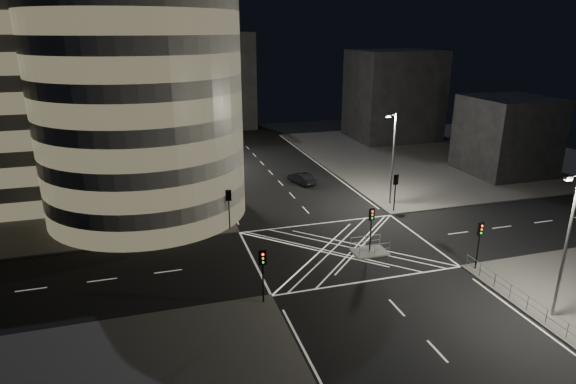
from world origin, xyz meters
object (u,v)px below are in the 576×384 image
object	(u,v)px
street_lamp_right_near	(566,242)
traffic_signal_nr	(480,237)
street_lamp_left_near	(213,162)
traffic_signal_fl	(229,202)
traffic_signal_fr	(395,186)
street_lamp_left_far	(194,129)
street_lamp_right_far	(393,156)
sedan	(301,178)
traffic_signal_nl	(263,267)
traffic_signal_island	(371,222)
central_island	(370,252)

from	to	relation	value
street_lamp_right_near	traffic_signal_nr	bearing A→B (deg)	95.04
traffic_signal_nr	street_lamp_left_near	bearing A→B (deg)	134.13
traffic_signal_fl	traffic_signal_nr	distance (m)	22.24
traffic_signal_fr	street_lamp_right_near	xyz separation A→B (m)	(0.64, -20.80, 2.63)
traffic_signal_fl	street_lamp_left_far	size ratio (longest dim) A/B	0.40
traffic_signal_fl	street_lamp_right_far	distance (m)	18.55
street_lamp_left_near	street_lamp_right_far	distance (m)	19.11
traffic_signal_fl	sedan	distance (m)	16.76
street_lamp_right_near	traffic_signal_nl	bearing A→B (deg)	158.45
traffic_signal_fl	street_lamp_left_near	bearing A→B (deg)	96.97
traffic_signal_fr	street_lamp_left_near	size ratio (longest dim) A/B	0.40
traffic_signal_nr	street_lamp_left_near	xyz separation A→B (m)	(-18.24, 18.80, 2.63)
street_lamp_right_far	street_lamp_left_far	bearing A→B (deg)	131.94
traffic_signal_nr	street_lamp_left_far	xyz separation A→B (m)	(-18.24, 36.80, 2.63)
street_lamp_left_near	street_lamp_left_far	size ratio (longest dim) A/B	1.00
traffic_signal_fr	traffic_signal_island	world-z (taller)	same
street_lamp_left_far	sedan	xyz separation A→B (m)	(11.88, -10.98, -4.85)
traffic_signal_fr	street_lamp_right_far	distance (m)	3.48
traffic_signal_nl	street_lamp_right_far	size ratio (longest dim) A/B	0.40
traffic_signal_nl	traffic_signal_nr	world-z (taller)	same
central_island	street_lamp_right_far	xyz separation A→B (m)	(7.44, 10.50, 5.47)
traffic_signal_nr	street_lamp_right_far	distance (m)	16.03
street_lamp_right_far	traffic_signal_fl	bearing A→B (deg)	-173.12
street_lamp_left_near	traffic_signal_fr	bearing A→B (deg)	-15.92
central_island	traffic_signal_fl	distance (m)	13.91
traffic_signal_fl	traffic_signal_island	xyz separation A→B (m)	(10.80, -8.30, 0.00)
street_lamp_left_far	street_lamp_right_far	xyz separation A→B (m)	(18.87, -21.00, 0.00)
traffic_signal_island	street_lamp_left_near	bearing A→B (deg)	130.27
traffic_signal_nl	traffic_signal_fr	xyz separation A→B (m)	(17.60, 13.60, 0.00)
central_island	street_lamp_left_near	world-z (taller)	street_lamp_left_near
traffic_signal_fl	street_lamp_left_near	world-z (taller)	street_lamp_left_near
traffic_signal_fl	traffic_signal_fr	xyz separation A→B (m)	(17.60, 0.00, 0.00)
traffic_signal_nr	street_lamp_left_far	world-z (taller)	street_lamp_left_far
central_island	sedan	xyz separation A→B (m)	(0.45, 20.52, 0.62)
traffic_signal_fr	street_lamp_right_far	size ratio (longest dim) A/B	0.40
street_lamp_right_far	sedan	xyz separation A→B (m)	(-6.99, 10.02, -4.85)
traffic_signal_nl	traffic_signal_nr	bearing A→B (deg)	0.00
street_lamp_left_near	street_lamp_right_near	world-z (taller)	same
traffic_signal_nr	street_lamp_left_far	distance (m)	41.15
traffic_signal_nl	street_lamp_right_far	distance (m)	24.27
street_lamp_left_far	traffic_signal_island	bearing A→B (deg)	-70.05
traffic_signal_fr	street_lamp_left_near	world-z (taller)	street_lamp_left_near
street_lamp_left_near	street_lamp_left_far	xyz separation A→B (m)	(0.00, 18.00, 0.00)
traffic_signal_nr	central_island	bearing A→B (deg)	142.07
street_lamp_left_near	sedan	size ratio (longest dim) A/B	2.37
traffic_signal_island	sedan	distance (m)	20.64
central_island	traffic_signal_nl	world-z (taller)	traffic_signal_nl
traffic_signal_nr	street_lamp_left_near	world-z (taller)	street_lamp_left_near
traffic_signal_fl	sedan	size ratio (longest dim) A/B	0.95
traffic_signal_fl	sedan	world-z (taller)	traffic_signal_fl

